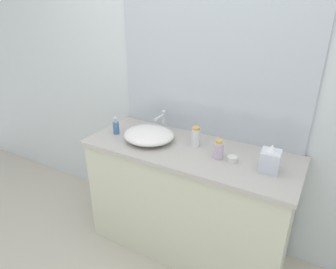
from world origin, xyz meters
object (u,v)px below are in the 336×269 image
object	(u,v)px
lotion_bottle	(218,150)
tissue_box	(270,160)
soap_dispenser	(116,127)
perfume_bottle	(196,137)
sink_basin	(149,135)
candle_jar	(232,159)

from	to	relation	value
lotion_bottle	tissue_box	bearing A→B (deg)	-0.11
tissue_box	lotion_bottle	bearing A→B (deg)	179.89
soap_dispenser	tissue_box	size ratio (longest dim) A/B	0.80
perfume_bottle	tissue_box	distance (m)	0.52
sink_basin	tissue_box	size ratio (longest dim) A/B	2.13
soap_dispenser	lotion_bottle	world-z (taller)	soap_dispenser
sink_basin	candle_jar	distance (m)	0.62
sink_basin	perfume_bottle	distance (m)	0.34
tissue_box	sink_basin	bearing A→B (deg)	-179.89
perfume_bottle	candle_jar	distance (m)	0.31
sink_basin	lotion_bottle	world-z (taller)	lotion_bottle
sink_basin	tissue_box	distance (m)	0.84
tissue_box	soap_dispenser	bearing A→B (deg)	-178.86
soap_dispenser	lotion_bottle	size ratio (longest dim) A/B	1.09
soap_dispenser	candle_jar	xyz separation A→B (m)	(0.89, 0.02, -0.04)
sink_basin	candle_jar	size ratio (longest dim) A/B	5.74
sink_basin	tissue_box	xyz separation A→B (m)	(0.84, 0.00, 0.03)
soap_dispenser	candle_jar	world-z (taller)	soap_dispenser
sink_basin	lotion_bottle	size ratio (longest dim) A/B	2.90
tissue_box	candle_jar	bearing A→B (deg)	179.99
sink_basin	candle_jar	xyz separation A→B (m)	(0.61, 0.00, -0.03)
tissue_box	candle_jar	xyz separation A→B (m)	(-0.22, 0.00, -0.06)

